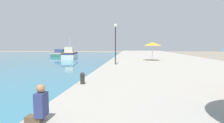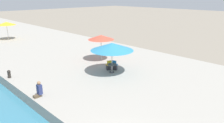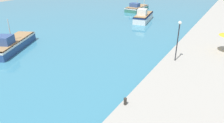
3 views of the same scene
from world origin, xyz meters
name	(u,v)px [view 1 (image 1 of 3)]	position (x,y,z in m)	size (l,w,h in m)	color
quay_promenade	(157,59)	(8.00, 37.00, 0.40)	(16.00, 90.00, 0.79)	#A39E93
fishing_boat_mid	(70,55)	(-10.21, 40.67, 0.96)	(3.74, 7.59, 4.66)	silver
fishing_boat_far	(61,54)	(-15.70, 49.36, 0.74)	(3.37, 7.14, 3.50)	#33705B
cafe_umbrella_striped	(152,44)	(6.15, 28.76, 3.16)	(2.55, 2.55, 2.60)	#B7B7B7
person_at_quay	(40,105)	(0.53, 7.83, 1.26)	(0.57, 0.36, 1.06)	brown
mooring_bollard	(82,78)	(0.39, 12.67, 1.14)	(0.26, 0.26, 0.65)	#2D2823
lamppost	(115,37)	(1.35, 23.07, 3.88)	(0.36, 0.36, 4.56)	#232328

